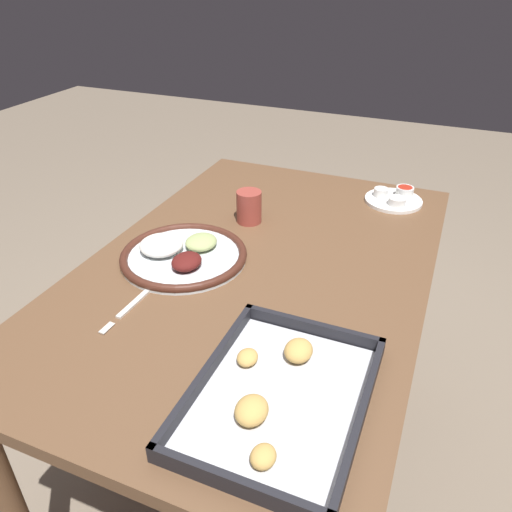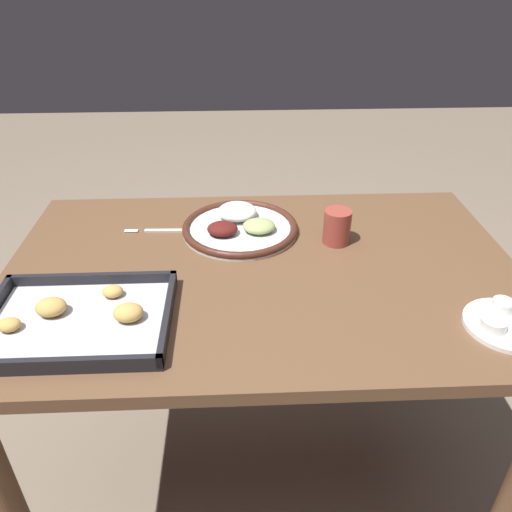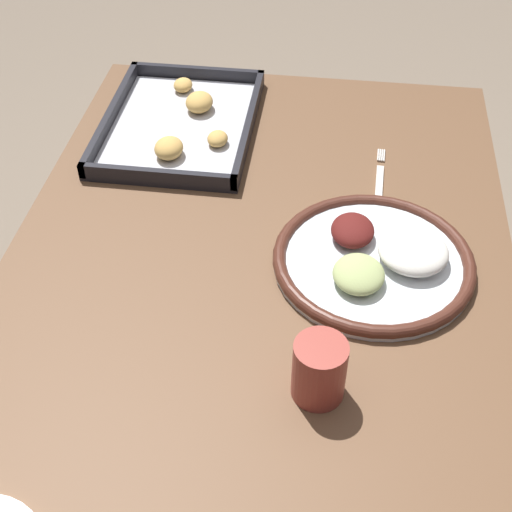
% 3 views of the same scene
% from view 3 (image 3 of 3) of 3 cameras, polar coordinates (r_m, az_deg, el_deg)
% --- Properties ---
extents(dining_table, '(1.20, 0.78, 0.76)m').
position_cam_3_polar(dining_table, '(1.14, -0.10, -5.91)').
color(dining_table, brown).
rests_on(dining_table, ground_plane).
extents(dinner_plate, '(0.30, 0.30, 0.05)m').
position_cam_3_polar(dinner_plate, '(1.08, 9.58, -0.26)').
color(dinner_plate, silver).
rests_on(dinner_plate, dining_table).
extents(fork, '(0.22, 0.02, 0.00)m').
position_cam_3_polar(fork, '(1.22, 9.79, 5.11)').
color(fork, silver).
rests_on(fork, dining_table).
extents(baking_tray, '(0.37, 0.27, 0.04)m').
position_cam_3_polar(baking_tray, '(1.37, -5.97, 10.51)').
color(baking_tray, black).
rests_on(baking_tray, dining_table).
extents(drinking_cup, '(0.07, 0.07, 0.09)m').
position_cam_3_polar(drinking_cup, '(0.89, 5.08, -9.06)').
color(drinking_cup, '#993D33').
rests_on(drinking_cup, dining_table).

